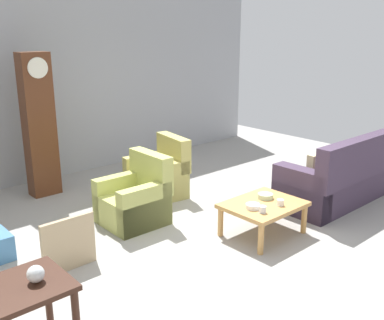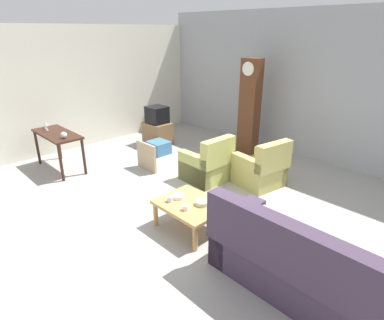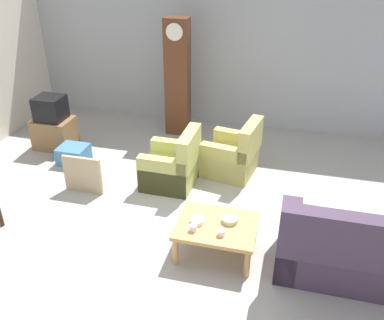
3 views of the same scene
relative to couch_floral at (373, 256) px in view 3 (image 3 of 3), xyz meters
name	(u,v)px [view 3 (image 3 of 3)]	position (x,y,z in m)	size (l,w,h in m)	color
ground_plane	(192,228)	(-2.18, 0.42, -0.35)	(10.40, 10.40, 0.00)	#999691
garage_door_wall	(240,44)	(-2.18, 4.02, 1.25)	(8.40, 0.16, 3.20)	#9EA0A5
couch_floral	(373,256)	(0.00, 0.00, 0.00)	(2.10, 0.88, 1.04)	#423347
armchair_olive_near	(172,167)	(-2.75, 1.41, -0.05)	(0.80, 0.77, 0.92)	tan
armchair_olive_far	(233,156)	(-1.91, 2.00, -0.05)	(0.90, 0.88, 0.92)	tan
coffee_table_wood	(217,228)	(-1.78, 0.04, 0.01)	(0.96, 0.76, 0.42)	tan
grandfather_clock	(178,78)	(-3.19, 3.26, 0.75)	(0.44, 0.30, 2.18)	#562D19
tv_stand_cabinet	(55,133)	(-5.19, 2.11, -0.08)	(0.68, 0.52, 0.55)	brown
tv_crt	(50,108)	(-5.19, 2.11, 0.41)	(0.48, 0.44, 0.42)	black
framed_picture_leaning	(83,175)	(-3.99, 0.87, -0.06)	(0.60, 0.05, 0.59)	tan
storage_box_blue	(74,155)	(-4.58, 1.66, -0.20)	(0.47, 0.43, 0.30)	teal
cup_white_porcelain	(221,233)	(-1.69, -0.15, 0.11)	(0.09, 0.09, 0.08)	white
cup_blue_rimmed	(193,228)	(-2.02, -0.15, 0.11)	(0.09, 0.09, 0.08)	silver
bowl_white_stacked	(197,221)	(-2.01, 0.01, 0.10)	(0.17, 0.17, 0.06)	white
bowl_shallow_green	(230,220)	(-1.63, 0.13, 0.10)	(0.20, 0.20, 0.06)	#B2C69E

